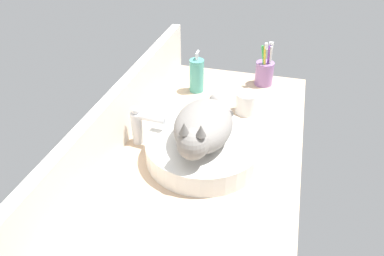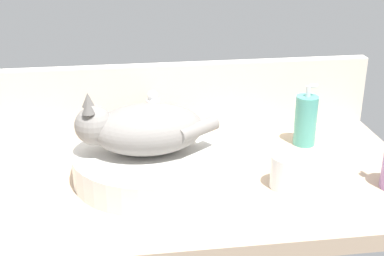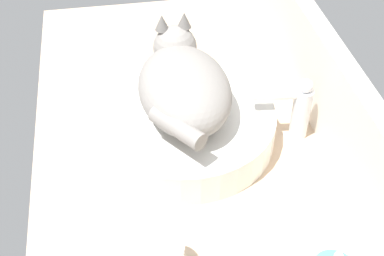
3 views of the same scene
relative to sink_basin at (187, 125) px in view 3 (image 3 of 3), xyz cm
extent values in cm
cube|color=tan|center=(3.52, -0.42, -5.40)|extent=(120.03, 59.43, 4.00)
cube|color=silver|center=(3.52, 27.49, 6.11)|extent=(120.03, 3.60, 19.02)
cylinder|color=silver|center=(0.00, 0.00, 0.00)|extent=(35.15, 35.15, 6.79)
ellipsoid|color=gray|center=(0.00, 0.00, 8.90)|extent=(25.70, 18.04, 11.00)
sphere|color=gray|center=(-11.86, -0.50, 10.40)|extent=(8.80, 8.80, 8.80)
cone|color=#635F5B|center=(-12.77, -2.74, 15.80)|extent=(2.80, 2.80, 3.20)
cone|color=#635F5B|center=(-12.96, 1.65, 15.80)|extent=(2.80, 2.80, 3.20)
cylinder|color=gray|center=(10.78, -3.37, 9.40)|extent=(10.72, 9.15, 3.20)
cylinder|color=silver|center=(2.60, 22.08, 2.10)|extent=(3.60, 3.60, 11.00)
cylinder|color=silver|center=(2.02, 17.11, 7.00)|extent=(3.36, 10.19, 2.20)
sphere|color=silver|center=(2.60, 22.08, 8.80)|extent=(2.80, 2.80, 2.80)
camera|label=1|loc=(-88.67, -21.15, 69.56)|focal=35.00mm
camera|label=2|loc=(-5.50, -111.24, 56.22)|focal=50.00mm
camera|label=3|loc=(77.40, -12.17, 69.35)|focal=50.00mm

